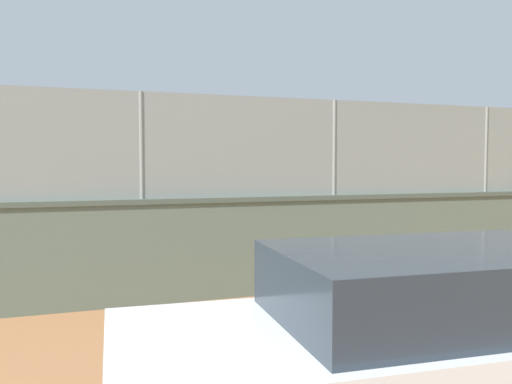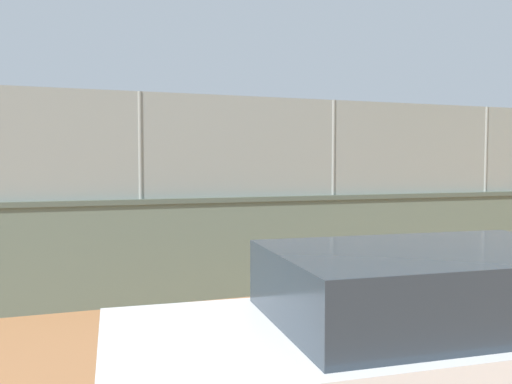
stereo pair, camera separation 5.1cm
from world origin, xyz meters
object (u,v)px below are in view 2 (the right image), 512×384
at_px(player_crossing_court, 223,228).
at_px(sports_ball, 196,232).
at_px(player_at_service_line, 265,199).
at_px(parked_car_white, 416,350).
at_px(spare_ball_by_wall, 369,272).

distance_m(player_crossing_court, sports_ball, 1.96).
bearing_deg(player_crossing_court, player_at_service_line, -113.86).
height_order(sports_ball, parked_car_white, parked_car_white).
relative_size(spare_ball_by_wall, parked_car_white, 0.02).
height_order(player_crossing_court, spare_ball_by_wall, player_crossing_court).
bearing_deg(sports_ball, spare_ball_by_wall, -172.02).
relative_size(player_crossing_court, spare_ball_by_wall, 17.21).
relative_size(player_at_service_line, parked_car_white, 0.33).
height_order(player_at_service_line, sports_ball, player_at_service_line).
xyz_separation_m(player_crossing_court, sports_ball, (0.90, 1.73, 0.17)).
bearing_deg(spare_ball_by_wall, player_at_service_line, -96.72).
height_order(sports_ball, spare_ball_by_wall, sports_ball).
distance_m(spare_ball_by_wall, parked_car_white, 6.54).
xyz_separation_m(player_at_service_line, spare_ball_by_wall, (1.16, 9.88, -0.80)).
height_order(player_crossing_court, player_at_service_line, player_crossing_court).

